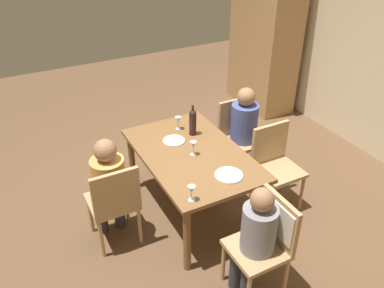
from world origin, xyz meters
TOP-DOWN VIEW (x-y plane):
  - ground_plane at (0.00, 0.00)m, footprint 10.00×10.00m
  - armoire_cabinet at (-1.86, 2.23)m, footprint 1.18×0.62m
  - dining_table at (0.00, 0.00)m, footprint 1.52×0.96m
  - chair_right_end at (1.14, 0.12)m, footprint 0.44×0.46m
  - chair_far_left at (-0.43, 0.86)m, footprint 0.44×0.44m
  - chair_near at (0.09, -0.86)m, footprint 0.44×0.44m
  - chair_far_right at (0.25, 0.86)m, footprint 0.44×0.44m
  - person_woman_host at (1.14, -0.03)m, footprint 0.28×0.33m
  - person_man_bearded at (-0.32, 0.86)m, footprint 0.36×0.31m
  - person_man_guest at (-0.03, -0.86)m, footprint 0.36×0.31m
  - wine_bottle_tall_green at (-0.32, 0.18)m, footprint 0.08×0.08m
  - wine_glass_near_left at (0.04, -0.01)m, footprint 0.07×0.07m
  - wine_glass_centre at (-0.49, 0.09)m, footprint 0.07×0.07m
  - wine_glass_near_right at (0.65, -0.35)m, footprint 0.07×0.07m
  - dinner_plate_host at (-0.28, -0.07)m, footprint 0.23×0.23m
  - dinner_plate_guest_left at (0.50, 0.12)m, footprint 0.26×0.26m

SIDE VIEW (x-z plane):
  - ground_plane at x=0.00m, z-range 0.00..0.00m
  - chair_far_left at x=-0.43m, z-range 0.07..0.99m
  - chair_near at x=0.09m, z-range 0.07..0.99m
  - chair_far_right at x=0.25m, z-range 0.07..0.99m
  - chair_right_end at x=1.14m, z-range 0.13..1.05m
  - person_woman_host at x=1.14m, z-range 0.09..1.17m
  - person_man_bearded at x=-0.32m, z-range 0.09..1.23m
  - person_man_guest at x=-0.03m, z-range 0.09..1.23m
  - dining_table at x=0.00m, z-range 0.28..1.04m
  - dinner_plate_host at x=-0.28m, z-range 0.76..0.77m
  - dinner_plate_guest_left at x=0.50m, z-range 0.76..0.77m
  - wine_glass_near_left at x=0.04m, z-range 0.79..0.94m
  - wine_glass_centre at x=-0.49m, z-range 0.79..0.94m
  - wine_glass_near_right at x=0.65m, z-range 0.79..0.94m
  - wine_bottle_tall_green at x=-0.32m, z-range 0.74..1.08m
  - armoire_cabinet at x=-1.86m, z-range 0.01..2.19m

